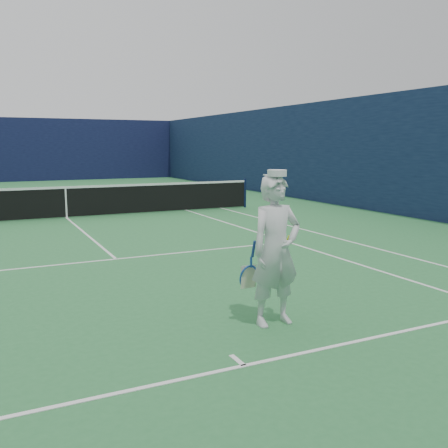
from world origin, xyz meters
The scene contains 5 objects.
ground centered at (0.00, 0.00, 0.00)m, with size 80.00×80.00×0.00m, color #2B723B.
court_markings centered at (0.00, 0.00, 0.00)m, with size 11.03×23.83×0.01m.
windscreen_fence centered at (0.00, 0.00, 2.00)m, with size 20.12×36.12×4.00m.
tennis_net centered at (0.00, 0.00, 0.55)m, with size 12.88×0.09×1.07m.
tennis_player centered at (0.95, -10.94, 0.97)m, with size 0.79×0.49×1.98m.
Camera 1 is at (-2.33, -16.21, 2.28)m, focal length 40.00 mm.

